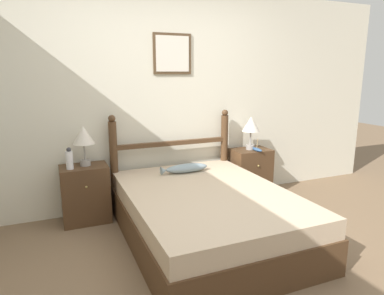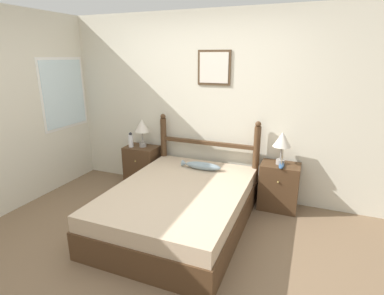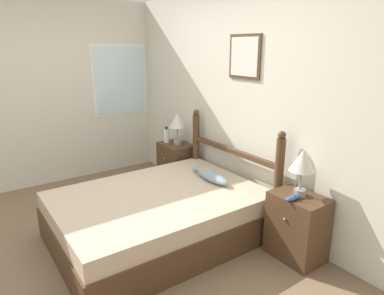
{
  "view_description": "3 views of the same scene",
  "coord_description": "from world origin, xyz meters",
  "px_view_note": "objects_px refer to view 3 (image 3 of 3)",
  "views": [
    {
      "loc": [
        -1.24,
        -2.17,
        1.6
      ],
      "look_at": [
        0.11,
        1.04,
        0.83
      ],
      "focal_mm": 32.0,
      "sensor_mm": 36.0,
      "label": 1
    },
    {
      "loc": [
        1.42,
        -2.28,
        1.96
      ],
      "look_at": [
        0.07,
        1.05,
        0.85
      ],
      "focal_mm": 28.0,
      "sensor_mm": 36.0,
      "label": 2
    },
    {
      "loc": [
        2.88,
        -0.91,
        1.91
      ],
      "look_at": [
        0.05,
        1.07,
        0.89
      ],
      "focal_mm": 32.0,
      "sensor_mm": 36.0,
      "label": 3
    }
  ],
  "objects_px": {
    "nightstand_right": "(297,227)",
    "fish_pillow": "(211,176)",
    "table_lamp_left": "(177,122)",
    "model_boat": "(293,197)",
    "nightstand_left": "(176,165)",
    "bed": "(159,216)",
    "bottle": "(166,135)",
    "table_lamp_right": "(302,163)"
  },
  "relations": [
    {
      "from": "nightstand_left",
      "to": "fish_pillow",
      "type": "xyz_separation_m",
      "value": [
        1.08,
        -0.22,
        0.23
      ]
    },
    {
      "from": "bed",
      "to": "table_lamp_left",
      "type": "bearing_deg",
      "value": 138.82
    },
    {
      "from": "table_lamp_left",
      "to": "model_boat",
      "type": "relative_size",
      "value": 2.11
    },
    {
      "from": "nightstand_right",
      "to": "table_lamp_left",
      "type": "height_order",
      "value": "table_lamp_left"
    },
    {
      "from": "bottle",
      "to": "model_boat",
      "type": "height_order",
      "value": "bottle"
    },
    {
      "from": "nightstand_right",
      "to": "table_lamp_left",
      "type": "relative_size",
      "value": 1.46
    },
    {
      "from": "nightstand_left",
      "to": "model_boat",
      "type": "relative_size",
      "value": 3.07
    },
    {
      "from": "nightstand_right",
      "to": "bottle",
      "type": "height_order",
      "value": "bottle"
    },
    {
      "from": "nightstand_right",
      "to": "fish_pillow",
      "type": "distance_m",
      "value": 1.05
    },
    {
      "from": "fish_pillow",
      "to": "bed",
      "type": "bearing_deg",
      "value": -93.36
    },
    {
      "from": "nightstand_right",
      "to": "model_boat",
      "type": "height_order",
      "value": "model_boat"
    },
    {
      "from": "bed",
      "to": "table_lamp_left",
      "type": "height_order",
      "value": "table_lamp_left"
    },
    {
      "from": "bed",
      "to": "table_lamp_right",
      "type": "bearing_deg",
      "value": 40.55
    },
    {
      "from": "nightstand_left",
      "to": "table_lamp_right",
      "type": "relative_size",
      "value": 1.46
    },
    {
      "from": "bottle",
      "to": "model_boat",
      "type": "bearing_deg",
      "value": -1.18
    },
    {
      "from": "model_boat",
      "to": "fish_pillow",
      "type": "xyz_separation_m",
      "value": [
        -1.02,
        -0.11,
        -0.1
      ]
    },
    {
      "from": "nightstand_left",
      "to": "table_lamp_right",
      "type": "xyz_separation_m",
      "value": [
        2.06,
        0.0,
        0.62
      ]
    },
    {
      "from": "model_boat",
      "to": "nightstand_left",
      "type": "bearing_deg",
      "value": 176.95
    },
    {
      "from": "nightstand_right",
      "to": "model_boat",
      "type": "distance_m",
      "value": 0.35
    },
    {
      "from": "nightstand_left",
      "to": "model_boat",
      "type": "xyz_separation_m",
      "value": [
        2.09,
        -0.11,
        0.33
      ]
    },
    {
      "from": "fish_pillow",
      "to": "table_lamp_left",
      "type": "bearing_deg",
      "value": 167.24
    },
    {
      "from": "table_lamp_right",
      "to": "nightstand_right",
      "type": "bearing_deg",
      "value": -21.71
    },
    {
      "from": "nightstand_left",
      "to": "fish_pillow",
      "type": "bearing_deg",
      "value": -11.76
    },
    {
      "from": "table_lamp_left",
      "to": "table_lamp_right",
      "type": "relative_size",
      "value": 1.0
    },
    {
      "from": "bed",
      "to": "model_boat",
      "type": "height_order",
      "value": "model_boat"
    },
    {
      "from": "nightstand_left",
      "to": "table_lamp_right",
      "type": "height_order",
      "value": "table_lamp_right"
    },
    {
      "from": "nightstand_right",
      "to": "fish_pillow",
      "type": "bearing_deg",
      "value": -167.37
    },
    {
      "from": "bed",
      "to": "nightstand_left",
      "type": "relative_size",
      "value": 3.27
    },
    {
      "from": "table_lamp_right",
      "to": "bottle",
      "type": "bearing_deg",
      "value": -178.18
    },
    {
      "from": "nightstand_left",
      "to": "model_boat",
      "type": "height_order",
      "value": "model_boat"
    },
    {
      "from": "model_boat",
      "to": "table_lamp_left",
      "type": "bearing_deg",
      "value": 176.52
    },
    {
      "from": "fish_pillow",
      "to": "model_boat",
      "type": "bearing_deg",
      "value": 6.32
    },
    {
      "from": "nightstand_left",
      "to": "table_lamp_left",
      "type": "bearing_deg",
      "value": 32.56
    },
    {
      "from": "table_lamp_left",
      "to": "fish_pillow",
      "type": "bearing_deg",
      "value": -12.76
    },
    {
      "from": "bottle",
      "to": "nightstand_right",
      "type": "bearing_deg",
      "value": 1.7
    },
    {
      "from": "bed",
      "to": "table_lamp_right",
      "type": "distance_m",
      "value": 1.52
    },
    {
      "from": "table_lamp_right",
      "to": "table_lamp_left",
      "type": "bearing_deg",
      "value": 179.72
    },
    {
      "from": "nightstand_left",
      "to": "nightstand_right",
      "type": "xyz_separation_m",
      "value": [
        2.08,
        0.0,
        0.0
      ]
    },
    {
      "from": "nightstand_left",
      "to": "table_lamp_left",
      "type": "xyz_separation_m",
      "value": [
        0.02,
        0.01,
        0.62
      ]
    },
    {
      "from": "nightstand_left",
      "to": "nightstand_right",
      "type": "distance_m",
      "value": 2.08
    },
    {
      "from": "table_lamp_right",
      "to": "bottle",
      "type": "distance_m",
      "value": 2.21
    },
    {
      "from": "table_lamp_right",
      "to": "fish_pillow",
      "type": "relative_size",
      "value": 0.77
    }
  ]
}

